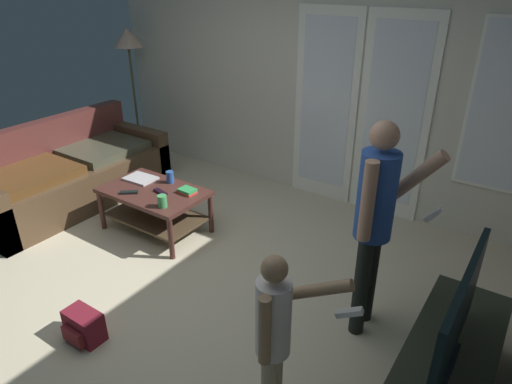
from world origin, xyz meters
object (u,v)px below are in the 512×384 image
(laptop_closed, at_px, (140,178))
(cup_near_edge, at_px, (162,201))
(leather_couch, at_px, (69,176))
(cup_by_laptop, at_px, (170,177))
(tv_remote_black, at_px, (160,192))
(person_adult, at_px, (376,214))
(dvd_remote_slim, at_px, (129,192))
(flat_screen_tv, at_px, (457,321))
(coffee_table, at_px, (155,201))
(book_stack, at_px, (187,191))
(backpack, at_px, (84,326))
(floor_lamp, at_px, (128,45))
(person_child, at_px, (275,332))

(laptop_closed, bearing_deg, cup_near_edge, -28.50)
(leather_couch, height_order, cup_by_laptop, leather_couch)
(tv_remote_black, bearing_deg, person_adult, 9.74)
(tv_remote_black, bearing_deg, laptop_closed, 176.75)
(leather_couch, relative_size, dvd_remote_slim, 12.65)
(flat_screen_tv, bearing_deg, coffee_table, 167.52)
(laptop_closed, relative_size, book_stack, 1.68)
(laptop_closed, bearing_deg, backpack, -59.52)
(laptop_closed, xyz_separation_m, dvd_remote_slim, (0.15, -0.29, 0.00))
(leather_couch, relative_size, coffee_table, 2.11)
(floor_lamp, bearing_deg, leather_couch, -76.23)
(person_adult, bearing_deg, person_child, -95.65)
(coffee_table, xyz_separation_m, person_child, (2.13, -1.18, 0.37))
(person_adult, height_order, cup_near_edge, person_adult)
(coffee_table, bearing_deg, person_adult, -3.03)
(laptop_closed, bearing_deg, dvd_remote_slim, -64.54)
(cup_by_laptop, bearing_deg, coffee_table, -95.36)
(person_adult, distance_m, floor_lamp, 4.14)
(book_stack, bearing_deg, flat_screen_tv, -16.74)
(person_adult, height_order, book_stack, person_adult)
(cup_by_laptop, bearing_deg, person_child, -33.56)
(coffee_table, distance_m, backpack, 1.53)
(coffee_table, bearing_deg, cup_near_edge, -31.74)
(backpack, height_order, dvd_remote_slim, dvd_remote_slim)
(backpack, xyz_separation_m, cup_near_edge, (-0.33, 1.16, 0.40))
(leather_couch, distance_m, book_stack, 1.63)
(laptop_closed, distance_m, cup_near_edge, 0.68)
(person_adult, xyz_separation_m, person_child, (-0.11, -1.06, -0.24))
(cup_near_edge, height_order, dvd_remote_slim, cup_near_edge)
(person_child, xyz_separation_m, backpack, (-1.47, -0.18, -0.59))
(dvd_remote_slim, bearing_deg, leather_couch, 134.81)
(cup_near_edge, relative_size, tv_remote_black, 0.67)
(leather_couch, bearing_deg, backpack, -33.80)
(person_adult, relative_size, floor_lamp, 0.91)
(backpack, relative_size, laptop_closed, 0.91)
(leather_couch, xyz_separation_m, person_child, (3.41, -1.12, 0.40))
(dvd_remote_slim, bearing_deg, cup_by_laptop, 29.96)
(leather_couch, distance_m, dvd_remote_slim, 1.17)
(person_child, distance_m, floor_lamp, 4.57)
(floor_lamp, height_order, dvd_remote_slim, floor_lamp)
(flat_screen_tv, height_order, cup_by_laptop, flat_screen_tv)
(person_child, relative_size, floor_lamp, 0.67)
(leather_couch, bearing_deg, person_child, -18.14)
(coffee_table, height_order, tv_remote_black, tv_remote_black)
(flat_screen_tv, height_order, laptop_closed, flat_screen_tv)
(floor_lamp, bearing_deg, cup_by_laptop, -33.34)
(coffee_table, bearing_deg, book_stack, 22.61)
(coffee_table, xyz_separation_m, backpack, (0.66, -1.36, -0.22))
(cup_by_laptop, relative_size, book_stack, 0.65)
(leather_couch, relative_size, person_adult, 1.37)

